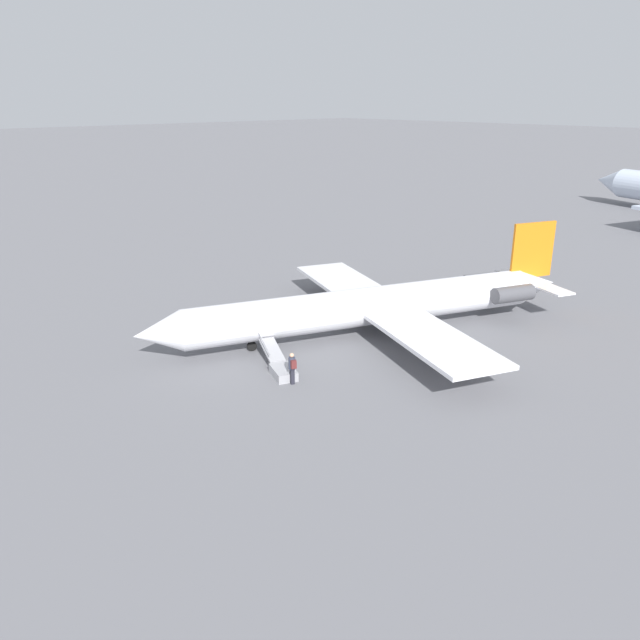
# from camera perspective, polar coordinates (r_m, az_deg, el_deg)

# --- Properties ---
(ground_plane) EXTENTS (600.00, 600.00, 0.00)m
(ground_plane) POSITION_cam_1_polar(r_m,az_deg,el_deg) (39.82, 4.23, -1.29)
(ground_plane) COLOR slate
(airplane_main) EXTENTS (27.75, 21.72, 6.29)m
(airplane_main) POSITION_cam_1_polar(r_m,az_deg,el_deg) (39.56, 5.45, 1.42)
(airplane_main) COLOR silver
(airplane_main) RESTS_ON ground
(boarding_stairs) EXTENTS (2.39, 4.11, 1.61)m
(boarding_stairs) POSITION_cam_1_polar(r_m,az_deg,el_deg) (34.06, -3.59, -4.37)
(boarding_stairs) COLOR #99999E
(boarding_stairs) RESTS_ON ground
(passenger) EXTENTS (0.44, 0.57, 1.74)m
(passenger) POSITION_cam_1_polar(r_m,az_deg,el_deg) (32.61, -2.56, -4.25)
(passenger) COLOR #23232D
(passenger) RESTS_ON ground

